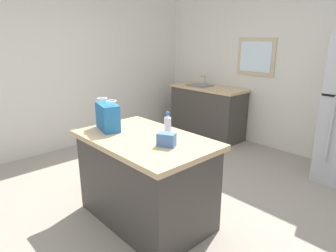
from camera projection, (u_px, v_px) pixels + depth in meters
ground at (156, 206)px, 3.23m from camera, size 6.34×6.34×0.00m
back_wall at (284, 67)px, 4.57m from camera, size 4.85×0.13×2.66m
left_wall at (53, 67)px, 4.55m from camera, size 0.10×5.28×2.66m
kitchen_island at (146, 179)px, 2.90m from camera, size 1.36×0.85×0.87m
sink_counter at (207, 111)px, 5.43m from camera, size 1.40×0.59×1.11m
shopping_bag at (108, 116)px, 2.97m from camera, size 0.37×0.24×0.32m
small_box at (166, 140)px, 2.53m from camera, size 0.18×0.15×0.12m
bottle at (168, 127)px, 2.67m from camera, size 0.06×0.06×0.26m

